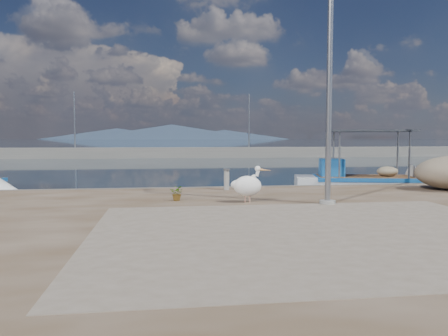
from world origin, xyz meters
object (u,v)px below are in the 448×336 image
Objects in this scene: boat_right at (367,185)px; bollard_near at (227,178)px; lamp_post at (329,85)px; pelican at (248,185)px.

boat_right reaches higher than bollard_near.
lamp_post is at bearing -110.91° from boat_right.
bollard_near is at bearing -143.48° from boat_right.
pelican is at bearing 166.01° from lamp_post.
boat_right is at bearing 56.09° from lamp_post.
pelican is at bearing -86.73° from bollard_near.
boat_right is 8.92m from pelican.
boat_right is 9.02× the size of bollard_near.
lamp_post reaches higher than boat_right.
boat_right reaches higher than pelican.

